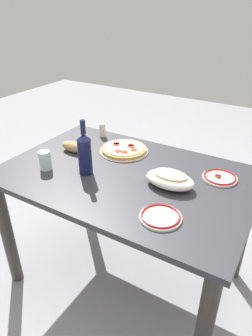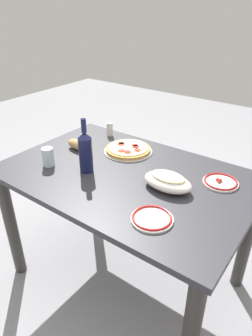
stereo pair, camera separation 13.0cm
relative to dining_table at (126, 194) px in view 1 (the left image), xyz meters
name	(u,v)px [view 1 (the left image)]	position (x,y,z in m)	size (l,w,h in m)	color
ground_plane	(126,276)	(0.00, 0.00, -0.63)	(8.00, 8.00, 0.00)	gray
dining_table	(126,194)	(0.00, 0.00, 0.00)	(1.28, 0.85, 0.76)	#2D2D33
pepperoni_pizza	(124,149)	(0.14, -0.21, 0.14)	(0.29, 0.29, 0.03)	#B7B7BC
baked_pasta_dish	(170,179)	(-0.24, 0.00, 0.17)	(0.24, 0.15, 0.08)	white
wine_bottle	(85,153)	(0.18, 0.10, 0.24)	(0.07, 0.07, 0.29)	#141942
water_glass	(45,160)	(0.39, 0.18, 0.18)	(0.06, 0.06, 0.10)	silver
side_plate_near	(220,177)	(-0.43, -0.19, 0.14)	(0.17, 0.17, 0.02)	white
side_plate_far	(161,217)	(-0.31, 0.25, 0.14)	(0.17, 0.17, 0.02)	white
bread_loaf	(74,147)	(0.39, -0.06, 0.16)	(0.16, 0.07, 0.06)	tan
spice_shaker	(102,130)	(0.38, -0.34, 0.17)	(0.04, 0.04, 0.09)	silver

